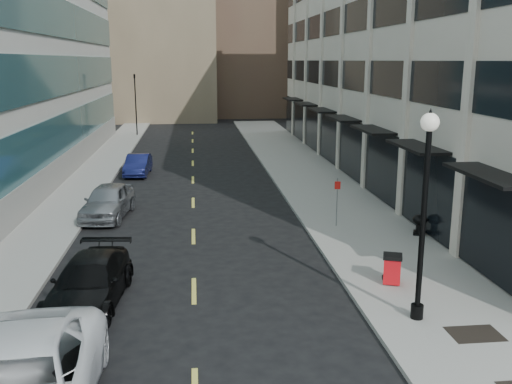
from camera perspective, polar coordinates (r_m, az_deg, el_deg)
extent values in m
cube|color=gray|center=(31.47, 7.48, -0.57)|extent=(5.00, 80.00, 0.15)
cube|color=gray|center=(31.30, -18.30, -1.20)|extent=(3.00, 80.00, 0.15)
cube|color=beige|center=(40.42, 19.06, 14.60)|extent=(14.00, 46.00, 18.00)
cube|color=black|center=(38.39, 8.77, 4.77)|extent=(0.18, 46.00, 3.60)
cube|color=black|center=(38.02, 9.02, 11.50)|extent=(0.12, 46.00, 1.80)
cube|color=black|center=(38.10, 9.22, 16.77)|extent=(0.12, 46.00, 1.80)
cube|color=beige|center=(22.09, 21.21, 16.30)|extent=(0.35, 0.60, 18.00)
cube|color=beige|center=(27.57, 15.34, 15.88)|extent=(0.35, 0.60, 18.00)
cube|color=beige|center=(33.24, 11.46, 15.52)|extent=(0.35, 0.60, 18.00)
cube|color=beige|center=(39.00, 8.72, 15.22)|extent=(0.35, 0.60, 18.00)
cube|color=beige|center=(44.83, 6.70, 14.98)|extent=(0.35, 0.60, 18.00)
cube|color=beige|center=(50.69, 5.14, 14.78)|extent=(0.35, 0.60, 18.00)
cube|color=beige|center=(56.59, 3.91, 14.61)|extent=(0.35, 0.60, 18.00)
cube|color=black|center=(19.40, 22.29, 1.60)|extent=(1.30, 4.00, 0.12)
cube|color=black|center=(24.75, 15.75, 4.38)|extent=(1.30, 4.00, 0.12)
cube|color=black|center=(30.35, 11.55, 6.12)|extent=(1.30, 4.00, 0.12)
cube|color=black|center=(36.07, 8.66, 7.30)|extent=(1.30, 4.00, 0.12)
cube|color=black|center=(41.88, 6.55, 8.14)|extent=(1.30, 4.00, 0.12)
cube|color=black|center=(47.73, 4.96, 8.76)|extent=(1.30, 4.00, 0.12)
cube|color=black|center=(53.61, 3.71, 9.25)|extent=(1.30, 4.00, 0.12)
cube|color=gray|center=(38.13, -18.42, 2.52)|extent=(0.20, 46.00, 1.80)
cube|color=#2C5F66|center=(37.83, -18.66, 5.65)|extent=(0.14, 45.60, 2.40)
cube|color=#2C5F66|center=(37.59, -19.06, 10.94)|extent=(0.14, 45.60, 2.40)
cube|color=#2C5F66|center=(37.66, -19.47, 16.26)|extent=(0.14, 45.60, 2.40)
cube|color=#806E53|center=(78.08, -9.74, 17.70)|extent=(14.00, 18.00, 28.00)
cube|color=#806E53|center=(88.89, -15.95, 14.87)|extent=(12.00, 14.00, 22.00)
cube|color=beige|center=(77.82, 7.26, 14.84)|extent=(10.00, 14.00, 20.00)
cube|color=black|center=(17.05, 21.04, -13.10)|extent=(1.40, 1.00, 0.01)
cube|color=#D8CC4C|center=(19.18, -6.22, -9.77)|extent=(0.15, 2.20, 0.01)
cube|color=#D8CC4C|center=(24.83, -6.28, -4.41)|extent=(0.15, 2.20, 0.01)
cube|color=#D8CC4C|center=(30.61, -6.31, -1.06)|extent=(0.15, 2.20, 0.01)
cube|color=#D8CC4C|center=(36.46, -6.33, 1.23)|extent=(0.15, 2.20, 0.01)
cube|color=#D8CC4C|center=(42.35, -6.34, 2.88)|extent=(0.15, 2.20, 0.01)
cube|color=#D8CC4C|center=(48.27, -6.35, 4.13)|extent=(0.15, 2.20, 0.01)
cube|color=#D8CC4C|center=(54.20, -6.36, 5.10)|extent=(0.15, 2.20, 0.01)
cube|color=#D8CC4C|center=(60.15, -6.37, 5.88)|extent=(0.15, 2.20, 0.01)
cylinder|color=black|center=(58.13, -11.93, 8.40)|extent=(0.12, 0.12, 6.00)
imported|color=black|center=(57.98, -12.07, 11.35)|extent=(0.66, 0.66, 1.98)
imported|color=black|center=(18.55, -16.32, -8.66)|extent=(2.48, 5.19, 1.46)
imported|color=gray|center=(28.29, -14.59, -0.90)|extent=(2.49, 4.96, 1.62)
imported|color=#14194B|center=(38.47, -11.72, 2.67)|extent=(1.63, 4.16, 1.35)
cube|color=red|center=(19.62, 13.45, -7.56)|extent=(0.70, 0.70, 0.88)
cube|color=black|center=(19.47, 13.52, -6.28)|extent=(0.79, 0.79, 0.11)
cylinder|color=black|center=(19.96, 12.63, -8.35)|extent=(0.05, 0.19, 0.19)
cylinder|color=black|center=(20.07, 13.59, -8.28)|extent=(0.05, 0.19, 0.19)
cylinder|color=black|center=(17.42, 15.79, -11.41)|extent=(0.37, 0.37, 0.41)
cylinder|color=black|center=(16.52, 16.36, -2.99)|extent=(0.16, 0.16, 5.26)
sphere|color=silver|center=(16.00, 17.00, 6.69)|extent=(0.50, 0.50, 0.50)
cone|color=black|center=(15.98, 17.07, 7.71)|extent=(0.14, 0.14, 0.21)
cylinder|color=slate|center=(25.66, 8.09, -1.02)|extent=(0.04, 0.04, 2.19)
cube|color=red|center=(25.47, 8.16, 0.67)|extent=(0.26, 0.07, 0.35)
cube|color=black|center=(25.39, 15.98, -3.96)|extent=(0.62, 0.62, 0.13)
cylinder|color=black|center=(25.32, 16.02, -3.37)|extent=(0.29, 0.29, 0.45)
ellipsoid|color=black|center=(25.24, 16.06, -2.69)|extent=(0.63, 0.63, 0.44)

